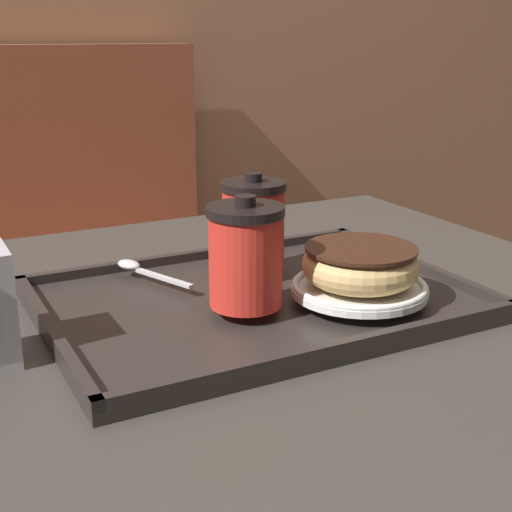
% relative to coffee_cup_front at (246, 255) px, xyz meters
% --- Properties ---
extents(cafe_table, '(1.00, 0.86, 0.71)m').
position_rel_coffee_cup_front_xyz_m(cafe_table, '(0.02, 0.05, -0.24)').
color(cafe_table, '#38332D').
rests_on(cafe_table, ground_plane).
extents(serving_tray, '(0.49, 0.35, 0.02)m').
position_rel_coffee_cup_front_xyz_m(serving_tray, '(0.03, 0.04, -0.07)').
color(serving_tray, '#282321').
rests_on(serving_tray, cafe_table).
extents(coffee_cup_front, '(0.09, 0.09, 0.12)m').
position_rel_coffee_cup_front_xyz_m(coffee_cup_front, '(0.00, 0.00, 0.00)').
color(coffee_cup_front, red).
rests_on(coffee_cup_front, serving_tray).
extents(coffee_cup_rear, '(0.08, 0.08, 0.12)m').
position_rel_coffee_cup_front_xyz_m(coffee_cup_rear, '(0.07, 0.11, -0.00)').
color(coffee_cup_rear, red).
rests_on(coffee_cup_rear, serving_tray).
extents(plate_with_chocolate_donut, '(0.16, 0.16, 0.01)m').
position_rel_coffee_cup_front_xyz_m(plate_with_chocolate_donut, '(0.13, -0.03, -0.05)').
color(plate_with_chocolate_donut, white).
rests_on(plate_with_chocolate_donut, serving_tray).
extents(donut_chocolate_glazed, '(0.13, 0.13, 0.04)m').
position_rel_coffee_cup_front_xyz_m(donut_chocolate_glazed, '(0.13, -0.03, -0.02)').
color(donut_chocolate_glazed, '#DBB270').
rests_on(donut_chocolate_glazed, plate_with_chocolate_donut).
extents(spoon, '(0.06, 0.13, 0.01)m').
position_rel_coffee_cup_front_xyz_m(spoon, '(-0.07, 0.16, -0.05)').
color(spoon, silver).
rests_on(spoon, serving_tray).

